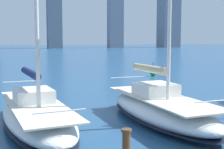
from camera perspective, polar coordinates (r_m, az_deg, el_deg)
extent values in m
cube|color=slate|center=(184.93, 10.32, 9.92)|extent=(10.18, 10.77, 32.19)
cube|color=slate|center=(167.52, 0.61, 10.37)|extent=(7.46, 6.29, 31.90)
ellipsoid|color=silver|center=(14.15, 8.86, -6.44)|extent=(3.31, 8.22, 1.07)
ellipsoid|color=black|center=(14.22, 8.84, -7.60)|extent=(3.32, 8.26, 0.10)
cube|color=beige|center=(14.04, 8.90, -4.18)|extent=(2.75, 7.22, 0.06)
cube|color=silver|center=(14.40, 7.96, -2.67)|extent=(1.74, 1.89, 0.55)
cylinder|color=silver|center=(13.40, 10.52, 13.13)|extent=(0.16, 0.16, 8.24)
cylinder|color=silver|center=(14.83, 6.88, 0.61)|extent=(0.39, 3.37, 0.12)
cylinder|color=#C6B284|center=(14.82, 6.89, 1.08)|extent=(0.56, 3.12, 0.32)
cylinder|color=silver|center=(10.95, 18.63, -4.58)|extent=(1.74, 0.18, 0.04)
cylinder|color=silver|center=(17.15, 2.91, -0.49)|extent=(2.01, 0.20, 0.04)
ellipsoid|color=silver|center=(13.32, -13.69, -7.55)|extent=(3.62, 8.61, 0.97)
ellipsoid|color=black|center=(13.39, -13.66, -8.67)|extent=(3.64, 8.65, 0.10)
cube|color=beige|center=(13.21, -13.75, -5.38)|extent=(3.04, 7.55, 0.06)
cube|color=silver|center=(13.64, -14.17, -3.72)|extent=(1.74, 2.02, 0.55)
cylinder|color=silver|center=(14.15, -14.70, -0.22)|extent=(0.59, 3.49, 0.12)
cylinder|color=navy|center=(14.13, -14.71, 0.26)|extent=(0.75, 3.24, 0.32)
cylinder|color=silver|center=(9.44, -9.52, -6.67)|extent=(1.63, 0.26, 0.04)
cylinder|color=silver|center=(16.79, -16.15, -1.21)|extent=(1.88, 0.30, 0.04)
cylinder|color=#423323|center=(7.71, 2.64, -13.39)|extent=(0.20, 0.20, 0.85)
cylinder|color=#423323|center=(7.57, 2.66, -10.14)|extent=(0.26, 0.26, 0.06)
sphere|color=green|center=(32.56, 7.51, 0.36)|extent=(0.70, 0.70, 0.70)
cylinder|color=black|center=(32.49, 7.53, 1.59)|extent=(0.06, 0.06, 0.70)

